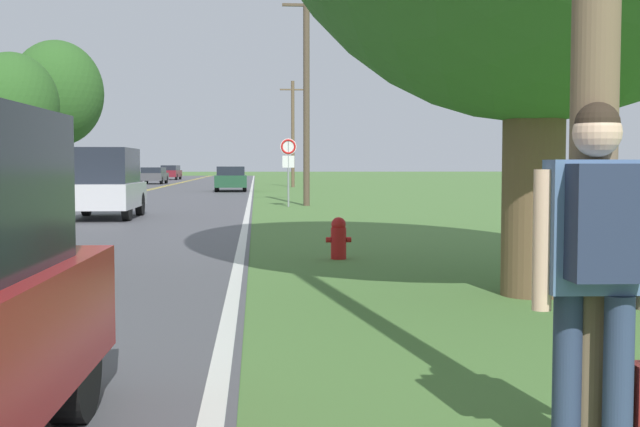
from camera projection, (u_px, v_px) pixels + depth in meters
name	position (u px, v px, depth m)	size (l,w,h in m)	color
hitchhiker_person	(598.00, 247.00, 3.92)	(0.62, 0.45, 1.82)	navy
fire_hydrant	(339.00, 238.00, 12.97)	(0.41, 0.25, 0.68)	red
traffic_sign	(288.00, 155.00, 29.46)	(0.60, 0.10, 2.51)	gray
utility_pole_midground	(306.00, 94.00, 29.98)	(1.80, 0.24, 8.08)	brown
utility_pole_far	(293.00, 132.00, 56.09)	(1.80, 0.24, 7.42)	brown
tree_behind_sign	(57.00, 93.00, 64.44)	(7.35, 7.35, 11.56)	brown
tree_mid_treeline	(12.00, 106.00, 53.12)	(6.12, 6.12, 9.02)	brown
car_silver_van_mid_near	(105.00, 182.00, 22.87)	(1.80, 3.95, 2.01)	black
car_dark_green_sedan_receding	(231.00, 179.00, 47.14)	(1.94, 4.64, 1.46)	black
car_dark_grey_hatchback_distant	(154.00, 175.00, 65.89)	(2.03, 4.08, 1.37)	black
car_maroon_suv_horizon	(171.00, 172.00, 85.90)	(2.03, 4.78, 1.54)	black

